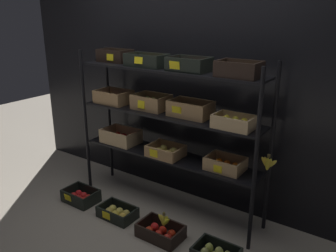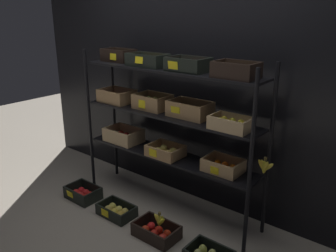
% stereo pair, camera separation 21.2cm
% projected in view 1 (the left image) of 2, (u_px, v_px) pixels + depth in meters
% --- Properties ---
extents(ground_plane, '(10.00, 10.00, 0.00)m').
position_uv_depth(ground_plane, '(168.00, 205.00, 3.46)').
color(ground_plane, gray).
extents(storefront_wall, '(4.22, 0.12, 2.72)m').
position_uv_depth(storefront_wall, '(190.00, 63.00, 3.32)').
color(storefront_wall, black).
rests_on(storefront_wall, ground_plane).
extents(display_rack, '(1.95, 0.38, 1.48)m').
position_uv_depth(display_rack, '(167.00, 110.00, 3.16)').
color(display_rack, black).
rests_on(display_rack, ground_plane).
extents(crate_ground_apple_red, '(0.34, 0.25, 0.13)m').
position_uv_depth(crate_ground_apple_red, '(81.00, 197.00, 3.51)').
color(crate_ground_apple_red, black).
rests_on(crate_ground_apple_red, ground_plane).
extents(crate_ground_apple_gold, '(0.35, 0.23, 0.11)m').
position_uv_depth(crate_ground_apple_gold, '(117.00, 213.00, 3.24)').
color(crate_ground_apple_gold, black).
rests_on(crate_ground_apple_gold, ground_plane).
extents(crate_ground_center_apple_red, '(0.38, 0.24, 0.12)m').
position_uv_depth(crate_ground_center_apple_red, '(161.00, 232.00, 2.96)').
color(crate_ground_center_apple_red, black).
rests_on(crate_ground_center_apple_red, ground_plane).
extents(banana_bunch_loose, '(0.14, 0.04, 0.13)m').
position_uv_depth(banana_bunch_loose, '(164.00, 220.00, 2.90)').
color(banana_bunch_loose, brown).
rests_on(banana_bunch_loose, crate_ground_center_apple_red).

